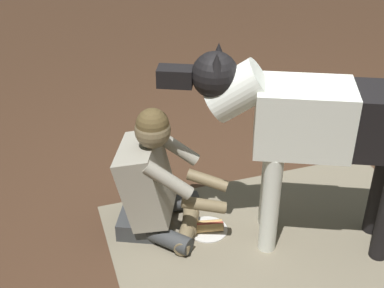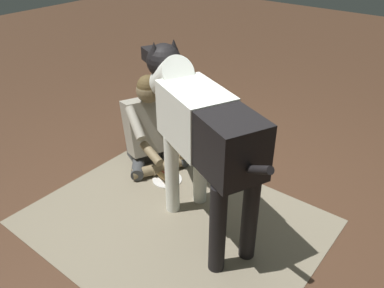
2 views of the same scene
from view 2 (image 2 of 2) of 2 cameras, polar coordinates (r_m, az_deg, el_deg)
ground_plane at (r=3.18m, az=3.22°, el=-8.42°), size 15.13×15.13×0.00m
area_rug at (r=3.00m, az=-2.60°, el=-11.14°), size 2.04×1.63×0.01m
person_sitting_on_floor at (r=3.49m, az=-6.01°, el=2.20°), size 0.74×0.62×0.85m
large_dog at (r=2.56m, az=1.06°, el=2.73°), size 1.50×0.78×1.23m
hot_dog_on_plate at (r=3.41m, az=-3.62°, el=-4.90°), size 0.25×0.25×0.06m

